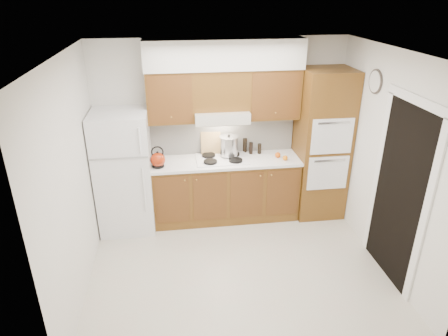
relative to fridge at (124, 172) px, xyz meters
name	(u,v)px	position (x,y,z in m)	size (l,w,h in m)	color
floor	(237,265)	(1.41, -1.14, -0.86)	(3.60, 3.60, 0.00)	#BDB7A5
ceiling	(240,53)	(1.41, -1.14, 1.74)	(3.60, 3.60, 0.00)	white
wall_back	(221,129)	(1.41, 0.36, 0.44)	(3.60, 0.02, 2.60)	white
wall_left	(73,181)	(-0.40, -1.14, 0.44)	(0.02, 3.00, 2.60)	white
wall_right	(388,163)	(3.21, -1.14, 0.44)	(0.02, 3.00, 2.60)	white
fridge	(124,172)	(0.00, 0.00, 0.00)	(0.75, 0.72, 1.72)	white
base_cabinets	(225,190)	(1.43, 0.06, -0.41)	(2.11, 0.60, 0.90)	brown
countertop	(226,161)	(1.43, 0.05, 0.06)	(2.13, 0.62, 0.04)	white
backsplash	(223,134)	(1.43, 0.34, 0.36)	(2.11, 0.03, 0.56)	white
oven_cabinet	(321,145)	(2.85, 0.03, 0.24)	(0.70, 0.65, 2.20)	brown
upper_cab_left	(170,97)	(0.69, 0.19, 0.99)	(0.63, 0.33, 0.70)	brown
upper_cab_right	(273,93)	(2.12, 0.19, 0.99)	(0.73, 0.33, 0.70)	brown
range_hood	(221,116)	(1.38, 0.13, 0.71)	(0.75, 0.45, 0.15)	silver
upper_cab_over_hood	(221,90)	(1.38, 0.19, 1.06)	(0.75, 0.33, 0.55)	brown
soffit	(224,54)	(1.43, 0.18, 1.54)	(2.13, 0.36, 0.40)	silver
cooktop	(222,159)	(1.38, 0.07, 0.09)	(0.74, 0.50, 0.01)	white
doorway	(399,195)	(3.19, -1.49, 0.19)	(0.02, 0.90, 2.10)	black
wall_clock	(375,82)	(3.19, -0.59, 1.29)	(0.30, 0.30, 0.02)	#3F3833
kettle	(158,160)	(0.47, -0.08, 0.19)	(0.20, 0.20, 0.20)	#99260B
cutting_board	(211,141)	(1.25, 0.31, 0.28)	(0.29, 0.02, 0.39)	tan
stock_pot	(229,146)	(1.49, 0.16, 0.25)	(0.26, 0.26, 0.27)	silver
condiment_a	(245,145)	(1.76, 0.31, 0.19)	(0.06, 0.06, 0.22)	black
condiment_b	(251,148)	(1.84, 0.23, 0.17)	(0.06, 0.06, 0.18)	black
condiment_c	(259,149)	(1.96, 0.21, 0.16)	(0.05, 0.05, 0.15)	black
orange_near	(285,158)	(2.27, -0.09, 0.12)	(0.07, 0.07, 0.07)	orange
orange_far	(278,155)	(2.19, 0.03, 0.12)	(0.08, 0.08, 0.08)	#F5520C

